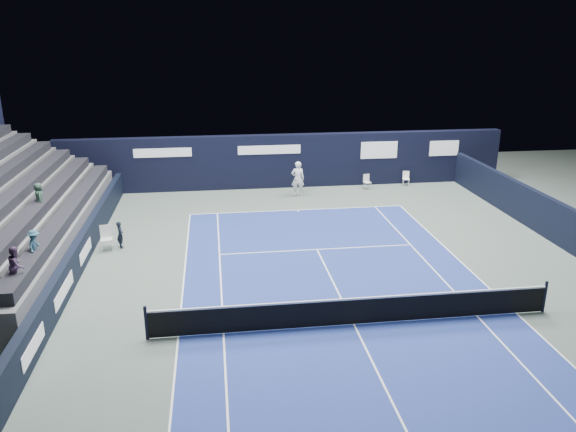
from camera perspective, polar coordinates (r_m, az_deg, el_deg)
The scene contains 12 objects.
ground at distance 19.93m, azimuth 5.30°, elevation -8.12°, with size 48.00×48.00×0.00m, color #4A5850.
court_surface at distance 18.21m, azimuth 6.72°, elevation -10.90°, with size 10.97×23.77×0.01m, color navy.
enclosure_wall_right at distance 27.10m, azimuth 25.56°, elevation -0.53°, with size 0.30×22.00×1.80m, color black.
folding_chair_back_a at distance 33.01m, azimuth 8.01°, elevation 3.58°, with size 0.44×0.43×0.86m.
folding_chair_back_b at distance 34.19m, azimuth 11.90°, elevation 3.87°, with size 0.44×0.43×0.85m.
line_judge_chair at distance 24.83m, azimuth -17.98°, elevation -1.95°, with size 0.55×0.54×1.07m.
line_judge at distance 24.88m, azimuth -16.67°, elevation -1.82°, with size 0.43×0.28×1.17m, color black.
court_markings at distance 18.21m, azimuth 6.72°, elevation -10.88°, with size 11.03×23.83×0.00m.
tennis_net at distance 17.97m, azimuth 6.78°, elevation -9.49°, with size 12.90×0.10×1.10m.
back_sponsor_wall at distance 32.93m, azimuth -0.20°, elevation 5.63°, with size 26.00×0.63×3.10m.
side_barrier_left at distance 23.47m, azimuth -20.29°, elevation -3.42°, with size 0.33×22.00×1.20m.
tennis_player at distance 31.17m, azimuth 1.00°, elevation 3.81°, with size 0.76×0.88×1.97m.
Camera 1 is at (-4.19, -15.32, 8.93)m, focal length 35.00 mm.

